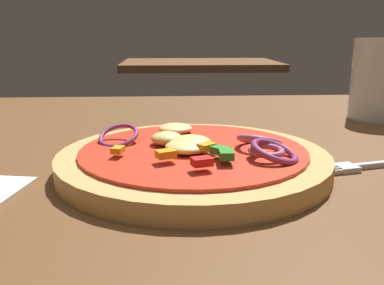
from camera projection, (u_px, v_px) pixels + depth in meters
The scene contains 5 objects.
dining_table at pixel (139, 176), 0.41m from camera, with size 1.27×0.85×0.03m.
pizza at pixel (194, 158), 0.38m from camera, with size 0.24×0.24×0.04m.
fork at pixel (382, 164), 0.39m from camera, with size 0.17×0.05×0.01m.
beer_glass at pixel (379, 81), 0.59m from camera, with size 0.08×0.08×0.11m.
background_table at pixel (200, 65), 1.80m from camera, with size 0.65×0.45×0.03m.
Camera 1 is at (0.03, -0.39, 0.15)m, focal length 39.62 mm.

